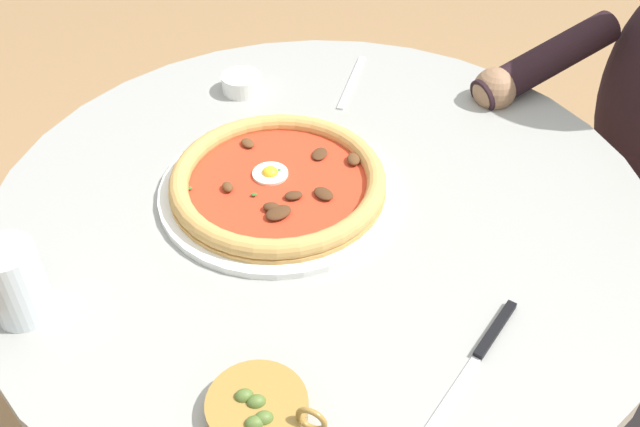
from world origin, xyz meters
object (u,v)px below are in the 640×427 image
pizza_on_plate (278,184)px  fork_utensil (351,82)px  ramekin_capers (241,83)px  olive_pan (258,408)px  water_glass (16,286)px  steak_knife (483,348)px  dining_table (322,284)px

pizza_on_plate → fork_utensil: size_ratio=2.18×
ramekin_capers → olive_pan: (0.07, 0.61, -0.00)m
water_glass → steak_knife: size_ratio=0.58×
pizza_on_plate → water_glass: bearing=23.5°
olive_pan → fork_utensil: size_ratio=0.78×
steak_knife → dining_table: bearing=-67.1°
steak_knife → fork_utensil: 0.57m
pizza_on_plate → fork_utensil: bearing=-124.2°
dining_table → olive_pan: bearing=65.4°
dining_table → fork_utensil: fork_utensil is taller
pizza_on_plate → ramekin_capers: 0.27m
water_glass → fork_utensil: water_glass is taller
water_glass → pizza_on_plate: bearing=-156.5°
dining_table → ramekin_capers: size_ratio=14.28×
olive_pan → pizza_on_plate: bearing=-104.1°
water_glass → olive_pan: size_ratio=0.85×
steak_knife → ramekin_capers: ramekin_capers is taller
pizza_on_plate → olive_pan: olive_pan is taller
dining_table → water_glass: (0.38, 0.10, 0.20)m
dining_table → fork_utensil: (-0.12, -0.29, 0.16)m
dining_table → water_glass: size_ratio=9.18×
fork_utensil → ramekin_capers: bearing=-5.4°
ramekin_capers → water_glass: bearing=52.5°
water_glass → fork_utensil: size_ratio=0.66×
dining_table → pizza_on_plate: size_ratio=2.76×
water_glass → ramekin_capers: 0.52m
olive_pan → ramekin_capers: bearing=-97.0°
steak_knife → fork_utensil: (-0.00, -0.57, -0.00)m
dining_table → pizza_on_plate: bearing=-34.9°
pizza_on_plate → olive_pan: 0.35m
pizza_on_plate → olive_pan: bearing=75.9°
dining_table → steak_knife: bearing=112.9°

